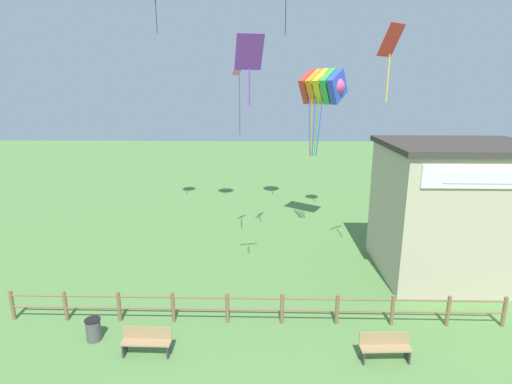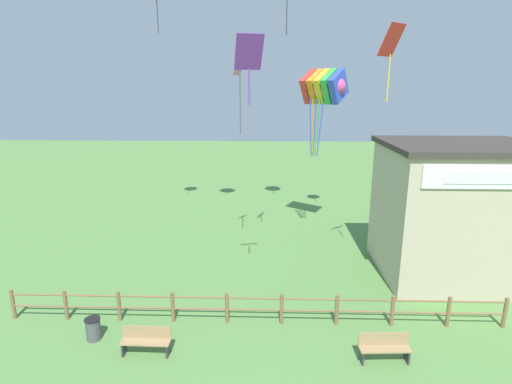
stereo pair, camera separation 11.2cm
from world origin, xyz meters
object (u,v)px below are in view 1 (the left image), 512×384
Objects in this scene: park_bench_near_fence at (147,340)px; kite_rainbow_parafoil at (323,87)px; seaside_building at (454,210)px; kite_red_diamond at (391,46)px; kite_purple_streamer at (249,56)px; trash_bin at (93,330)px; kite_pink_diamond at (239,79)px; park_bench_by_building at (385,346)px.

kite_rainbow_parafoil reaches higher than park_bench_near_fence.
seaside_building is 7.92m from kite_red_diamond.
trash_bin is at bearing -158.15° from kite_purple_streamer.
park_bench_near_fence is 2.17m from trash_bin.
kite_purple_streamer is (3.24, 2.83, 8.93)m from park_bench_near_fence.
seaside_building is 9.04m from kite_rainbow_parafoil.
seaside_building is 1.39× the size of kite_rainbow_parafoil.
kite_pink_diamond reaches higher than park_bench_near_fence.
park_bench_by_building is at bearing -0.82° from park_bench_near_fence.
kite_pink_diamond is (-4.29, -3.17, 0.33)m from kite_rainbow_parafoil.
kite_red_diamond is (-3.75, -1.03, 6.90)m from seaside_building.
kite_purple_streamer is at bearing -113.84° from kite_rainbow_parafoil.
kite_rainbow_parafoil is at bearing 93.91° from park_bench_by_building.
trash_bin is 0.27× the size of kite_red_diamond.
seaside_building is 2.26× the size of kite_red_diamond.
kite_pink_diamond is at bearing 57.08° from trash_bin.
park_bench_near_fence is 11.73m from kite_pink_diamond.
kite_red_diamond is at bearing 24.60° from kite_purple_streamer.
kite_pink_diamond is (4.62, 7.14, 8.43)m from trash_bin.
kite_red_diamond reaches higher than trash_bin.
park_bench_by_building is 12.57m from kite_pink_diamond.
seaside_building reaches higher than trash_bin.
kite_purple_streamer is at bearing 21.85° from trash_bin.
seaside_building is 4.06× the size of park_bench_by_building.
park_bench_near_fence is at bearing -148.47° from kite_red_diamond.
park_bench_near_fence is at bearing -138.92° from kite_purple_streamer.
kite_pink_diamond is (-9.79, 1.53, 5.75)m from seaside_building.
kite_red_diamond reaches higher than kite_pink_diamond.
park_bench_by_building is 0.56× the size of kite_red_diamond.
park_bench_near_fence is 0.55× the size of kite_red_diamond.
kite_red_diamond is 0.81× the size of kite_pink_diamond.
kite_purple_streamer is (-4.38, 2.94, 8.93)m from park_bench_by_building.
park_bench_by_building is at bearing -33.84° from kite_purple_streamer.
kite_purple_streamer is at bearing 146.16° from park_bench_by_building.
seaside_building is at bearing 53.54° from park_bench_by_building.
park_bench_near_fence reaches higher than trash_bin.
kite_rainbow_parafoil reaches higher than park_bench_by_building.
kite_purple_streamer reaches higher than park_bench_near_fence.
park_bench_by_building is 9.71m from trash_bin.
kite_red_diamond is (8.62, 5.29, 9.47)m from park_bench_near_fence.
kite_red_diamond reaches higher than park_bench_near_fence.
kite_rainbow_parafoil is 9.00m from kite_purple_streamer.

